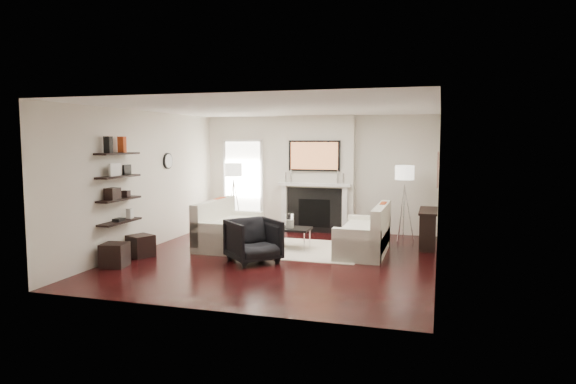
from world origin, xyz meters
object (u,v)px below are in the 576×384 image
(armchair, at_px, (254,239))
(lamp_left_shade, at_px, (233,170))
(coffee_table, at_px, (283,228))
(loveseat_left_base, at_px, (229,236))
(ottoman_near, at_px, (141,246))
(loveseat_right_base, at_px, (363,242))
(lamp_right_shade, at_px, (405,173))

(armchair, distance_m, lamp_left_shade, 3.31)
(coffee_table, bearing_deg, lamp_left_shade, 137.69)
(loveseat_left_base, relative_size, lamp_left_shade, 4.50)
(coffee_table, relative_size, ottoman_near, 2.75)
(loveseat_right_base, xyz_separation_m, coffee_table, (-1.59, -0.01, 0.19))
(loveseat_right_base, relative_size, armchair, 2.16)
(lamp_right_shade, distance_m, ottoman_near, 5.57)
(lamp_left_shade, height_order, ottoman_near, lamp_left_shade)
(ottoman_near, bearing_deg, loveseat_left_base, 48.40)
(coffee_table, bearing_deg, armchair, -96.97)
(armchair, bearing_deg, ottoman_near, 139.46)
(loveseat_left_base, xyz_separation_m, loveseat_right_base, (2.69, 0.11, 0.00))
(loveseat_right_base, height_order, lamp_right_shade, lamp_right_shade)
(loveseat_right_base, relative_size, ottoman_near, 4.50)
(coffee_table, xyz_separation_m, ottoman_near, (-2.29, -1.44, -0.20))
(loveseat_left_base, height_order, lamp_right_shade, lamp_right_shade)
(loveseat_left_base, relative_size, ottoman_near, 4.50)
(lamp_right_shade, bearing_deg, lamp_left_shade, -179.48)
(lamp_left_shade, xyz_separation_m, lamp_right_shade, (3.90, 0.04, 0.00))
(lamp_left_shade, bearing_deg, coffee_table, -42.31)
(loveseat_left_base, height_order, coffee_table, same)
(lamp_left_shade, bearing_deg, lamp_right_shade, 0.52)
(loveseat_right_base, distance_m, coffee_table, 1.60)
(loveseat_left_base, distance_m, lamp_left_shade, 2.12)
(lamp_left_shade, relative_size, lamp_right_shade, 1.00)
(loveseat_right_base, height_order, ottoman_near, loveseat_right_base)
(coffee_table, bearing_deg, ottoman_near, -147.76)
(armchair, xyz_separation_m, lamp_left_shade, (-1.52, 2.76, 1.03))
(armchair, bearing_deg, loveseat_left_base, 83.60)
(coffee_table, relative_size, lamp_left_shade, 2.75)
(lamp_left_shade, bearing_deg, loveseat_right_base, -24.76)
(loveseat_left_base, distance_m, loveseat_right_base, 2.69)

